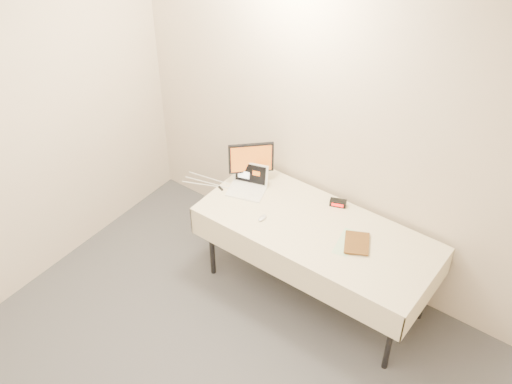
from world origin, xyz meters
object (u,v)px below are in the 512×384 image
Objects in this scene: laptop at (248,184)px; monitor at (251,160)px; table at (317,234)px; book at (346,231)px.

laptop is 0.20m from monitor.
monitor is at bearing 168.07° from table.
monitor is 1.02m from book.
table is 4.94× the size of monitor.
monitor is 1.56× the size of book.
book is (0.25, -0.03, 0.18)m from table.
table is 0.81m from monitor.
table is at bearing -55.68° from monitor.
book is at bearing -6.02° from table.
monitor reaches higher than book.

